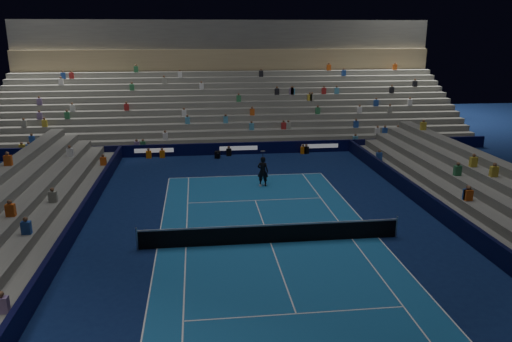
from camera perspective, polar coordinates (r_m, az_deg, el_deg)
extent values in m
plane|color=#0B1A47|center=(24.61, 1.68, -8.26)|extent=(90.00, 90.00, 0.00)
cube|color=#1B5995|center=(24.61, 1.68, -8.25)|extent=(10.97, 23.77, 0.01)
cube|color=black|center=(41.97, -2.03, 2.61)|extent=(44.00, 0.25, 1.00)
cube|color=black|center=(27.49, 22.22, -5.73)|extent=(0.25, 37.00, 1.00)
cube|color=black|center=(24.99, -21.11, -7.74)|extent=(0.25, 37.00, 1.00)
cube|color=slate|center=(42.99, -2.14, 2.59)|extent=(44.00, 1.00, 0.50)
cube|color=slate|center=(43.91, -2.26, 3.20)|extent=(44.00, 1.00, 1.00)
cube|color=slate|center=(44.83, -2.36, 3.79)|extent=(44.00, 1.00, 1.50)
cube|color=slate|center=(45.76, -2.47, 4.35)|extent=(44.00, 1.00, 2.00)
cube|color=slate|center=(46.69, -2.57, 4.89)|extent=(44.00, 1.00, 2.50)
cube|color=slate|center=(47.62, -2.66, 5.41)|extent=(44.00, 1.00, 3.00)
cube|color=slate|center=(48.56, -2.75, 5.91)|extent=(44.00, 1.00, 3.50)
cube|color=slate|center=(49.51, -2.84, 6.39)|extent=(44.00, 1.00, 4.00)
cube|color=slate|center=(50.45, -2.93, 6.85)|extent=(44.00, 1.00, 4.50)
cube|color=slate|center=(51.40, -3.01, 7.29)|extent=(44.00, 1.00, 5.00)
cube|color=slate|center=(52.35, -3.09, 7.72)|extent=(44.00, 1.00, 5.50)
cube|color=slate|center=(53.31, -3.17, 8.13)|extent=(44.00, 1.00, 6.00)
cube|color=#9C8860|center=(54.02, -3.31, 12.60)|extent=(44.00, 0.60, 2.20)
cube|color=#4F4F4D|center=(55.34, -3.45, 15.37)|extent=(44.00, 2.40, 3.00)
cube|color=slate|center=(27.97, 23.61, -6.07)|extent=(1.00, 37.00, 0.50)
cube|color=slate|center=(28.39, 25.42, -5.43)|extent=(1.00, 37.00, 1.00)
cube|color=slate|center=(28.85, 27.17, -4.80)|extent=(1.00, 37.00, 1.50)
cube|color=slate|center=(25.30, -22.82, -8.26)|extent=(1.00, 37.00, 0.50)
cube|color=slate|center=(25.51, -25.06, -7.72)|extent=(1.00, 37.00, 1.00)
cube|color=slate|center=(25.75, -27.25, -7.18)|extent=(1.00, 37.00, 1.50)
cylinder|color=#B2B2B7|center=(24.35, -13.52, -7.58)|extent=(0.10, 0.10, 1.10)
cylinder|color=#B2B2B7|center=(26.07, 15.83, -6.17)|extent=(0.10, 0.10, 1.10)
cube|color=black|center=(24.43, 1.69, -7.30)|extent=(12.80, 0.03, 0.90)
cube|color=white|center=(24.25, 1.70, -6.23)|extent=(12.80, 0.04, 0.08)
imported|color=black|center=(33.13, 0.79, -0.03)|extent=(0.86, 0.71, 2.02)
cube|color=black|center=(40.83, -4.44, 1.89)|extent=(0.51, 0.59, 0.56)
cylinder|color=black|center=(40.37, -4.41, 1.98)|extent=(0.22, 0.37, 0.16)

